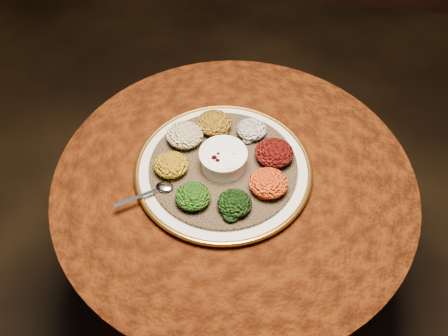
# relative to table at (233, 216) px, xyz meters

# --- Properties ---
(table) EXTENTS (0.96, 0.96, 0.73)m
(table) POSITION_rel_table_xyz_m (0.00, 0.00, 0.00)
(table) COLOR black
(table) RESTS_ON ground
(platter) EXTENTS (0.54, 0.54, 0.02)m
(platter) POSITION_rel_table_xyz_m (-0.03, 0.02, 0.19)
(platter) COLOR beige
(platter) RESTS_ON table
(injera) EXTENTS (0.43, 0.43, 0.01)m
(injera) POSITION_rel_table_xyz_m (-0.03, 0.02, 0.20)
(injera) COLOR brown
(injera) RESTS_ON platter
(stew_bowl) EXTENTS (0.12, 0.12, 0.05)m
(stew_bowl) POSITION_rel_table_xyz_m (-0.03, 0.02, 0.24)
(stew_bowl) COLOR white
(stew_bowl) RESTS_ON injera
(spoon) EXTENTS (0.13, 0.10, 0.01)m
(spoon) POSITION_rel_table_xyz_m (-0.18, -0.09, 0.21)
(spoon) COLOR silver
(spoon) RESTS_ON injera
(portion_ayib) EXTENTS (0.08, 0.08, 0.04)m
(portion_ayib) POSITION_rel_table_xyz_m (0.03, 0.14, 0.23)
(portion_ayib) COLOR white
(portion_ayib) RESTS_ON injera
(portion_kitfo) EXTENTS (0.10, 0.10, 0.05)m
(portion_kitfo) POSITION_rel_table_xyz_m (0.10, 0.06, 0.23)
(portion_kitfo) COLOR black
(portion_kitfo) RESTS_ON injera
(portion_tikil) EXTENTS (0.10, 0.09, 0.05)m
(portion_tikil) POSITION_rel_table_xyz_m (0.09, -0.04, 0.23)
(portion_tikil) COLOR #BD740F
(portion_tikil) RESTS_ON injera
(portion_gomen) EXTENTS (0.09, 0.08, 0.04)m
(portion_gomen) POSITION_rel_table_xyz_m (0.02, -0.11, 0.23)
(portion_gomen) COLOR black
(portion_gomen) RESTS_ON injera
(portion_mixveg) EXTENTS (0.09, 0.08, 0.04)m
(portion_mixveg) POSITION_rel_table_xyz_m (-0.09, -0.11, 0.23)
(portion_mixveg) COLOR #8D3609
(portion_mixveg) RESTS_ON injera
(portion_kik) EXTENTS (0.09, 0.09, 0.04)m
(portion_kik) POSITION_rel_table_xyz_m (-0.16, -0.02, 0.23)
(portion_kik) COLOR #B88510
(portion_kik) RESTS_ON injera
(portion_timatim) EXTENTS (0.10, 0.09, 0.05)m
(portion_timatim) POSITION_rel_table_xyz_m (-0.15, 0.08, 0.23)
(portion_timatim) COLOR maroon
(portion_timatim) RESTS_ON injera
(portion_shiro) EXTENTS (0.10, 0.09, 0.05)m
(portion_shiro) POSITION_rel_table_xyz_m (-0.08, 0.14, 0.23)
(portion_shiro) COLOR #946611
(portion_shiro) RESTS_ON injera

